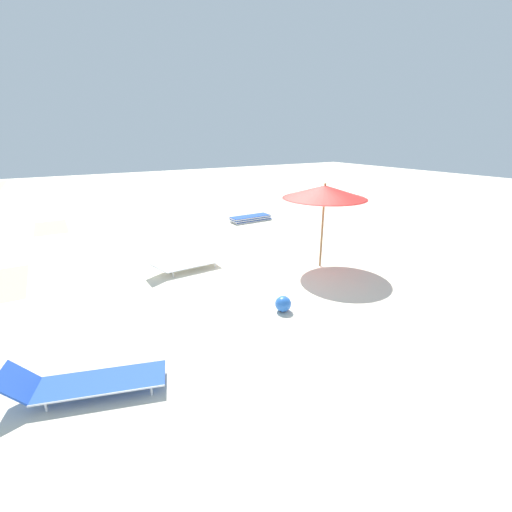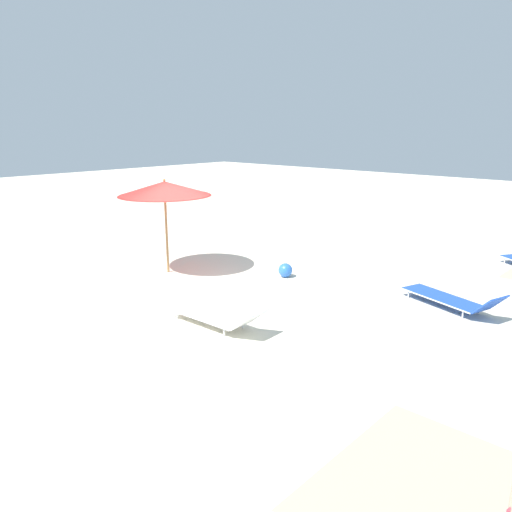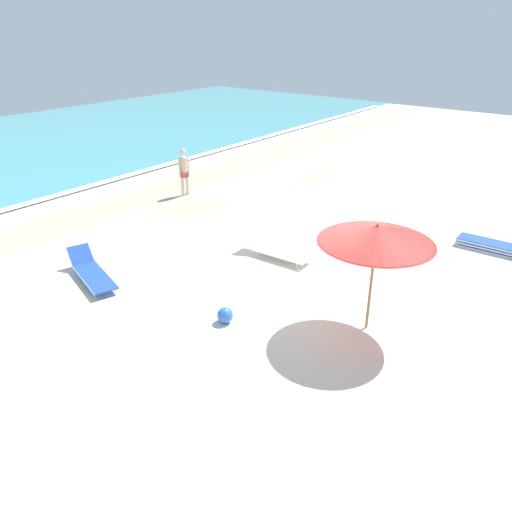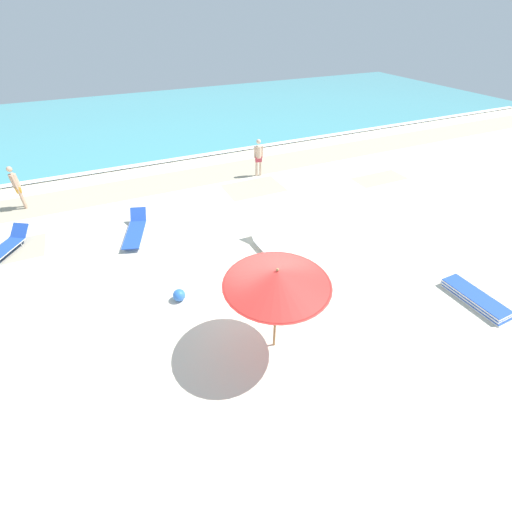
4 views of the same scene
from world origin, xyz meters
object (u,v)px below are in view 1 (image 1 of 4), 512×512
object	(u,v)px
sun_lounger_beside_umbrella	(183,264)
beach_ball	(283,304)
lounger_stack	(251,218)
beach_umbrella	(325,192)
sun_lounger_under_umbrella	(86,382)

from	to	relation	value
sun_lounger_beside_umbrella	beach_ball	distance (m)	3.54
beach_ball	sun_lounger_beside_umbrella	bearing A→B (deg)	17.83
sun_lounger_beside_umbrella	beach_ball	xyz separation A→B (m)	(-3.37, -1.08, -0.03)
lounger_stack	beach_ball	world-z (taller)	beach_ball
sun_lounger_beside_umbrella	beach_ball	size ratio (longest dim) A/B	5.91
beach_umbrella	lounger_stack	xyz separation A→B (m)	(5.86, -1.01, -2.05)
beach_umbrella	lounger_stack	world-z (taller)	beach_umbrella
lounger_stack	sun_lounger_under_umbrella	bearing A→B (deg)	136.00
sun_lounger_under_umbrella	beach_ball	size ratio (longest dim) A/B	6.46
beach_umbrella	sun_lounger_beside_umbrella	xyz separation A→B (m)	(1.65, 3.62, -1.96)
lounger_stack	sun_lounger_under_umbrella	size ratio (longest dim) A/B	0.83
beach_umbrella	beach_ball	bearing A→B (deg)	124.07
beach_umbrella	sun_lounger_beside_umbrella	distance (m)	4.44
beach_umbrella	sun_lounger_under_umbrella	bearing A→B (deg)	109.44
lounger_stack	sun_lounger_beside_umbrella	distance (m)	6.27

